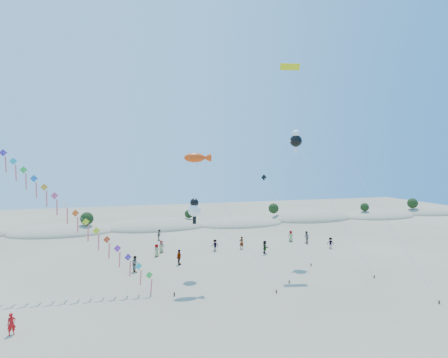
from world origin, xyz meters
The scene contains 10 objects.
ground centered at (0.00, 0.00, 0.00)m, with size 160.00×160.00×0.00m, color #82725A.
dune_ridge centered at (1.06, 45.14, 0.11)m, with size 145.30×11.49×5.57m.
kite_train centered at (-14.61, 14.86, 10.57)m, with size 23.26×9.48×20.30m.
fish_kite centered at (0.69, 13.47, 12.67)m, with size 7.73×6.08×13.19m.
cartoon_kite_low centered at (0.76, 15.51, 7.23)m, with size 9.34×6.15×8.36m.
cartoon_kite_high centered at (14.44, 18.76, 14.99)m, with size 5.37×10.50×16.24m.
parafoil_kite centered at (13.28, 17.72, 23.25)m, with size 7.52×17.11×24.18m.
dark_kite centered at (13.20, 21.73, 7.02)m, with size 2.47×9.91×10.48m.
flyer_foreground centered at (-14.68, 5.60, 0.79)m, with size 0.58×0.38×1.58m, color red.
beachgoers centered at (7.37, 24.39, 0.85)m, with size 28.11×16.58×1.84m.
Camera 1 is at (-7.54, -23.70, 12.53)m, focal length 30.00 mm.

